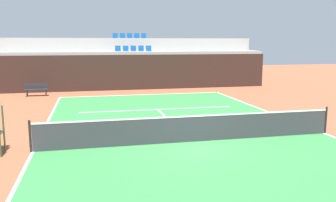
# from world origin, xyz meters

# --- Properties ---
(ground_plane) EXTENTS (80.00, 80.00, 0.00)m
(ground_plane) POSITION_xyz_m (0.00, 0.00, 0.00)
(ground_plane) COLOR brown
(court_surface) EXTENTS (11.00, 24.00, 0.01)m
(court_surface) POSITION_xyz_m (0.00, 0.00, 0.01)
(court_surface) COLOR #2D7238
(court_surface) RESTS_ON ground_plane
(baseline_far) EXTENTS (11.00, 0.10, 0.00)m
(baseline_far) POSITION_xyz_m (0.00, 11.95, 0.01)
(baseline_far) COLOR white
(baseline_far) RESTS_ON court_surface
(sideline_left) EXTENTS (0.10, 24.00, 0.00)m
(sideline_left) POSITION_xyz_m (-5.45, 0.00, 0.01)
(sideline_left) COLOR white
(sideline_left) RESTS_ON court_surface
(sideline_right) EXTENTS (0.10, 24.00, 0.00)m
(sideline_right) POSITION_xyz_m (5.45, 0.00, 0.01)
(sideline_right) COLOR white
(sideline_right) RESTS_ON court_surface
(service_line_far) EXTENTS (8.26, 0.10, 0.00)m
(service_line_far) POSITION_xyz_m (0.00, 6.40, 0.01)
(service_line_far) COLOR white
(service_line_far) RESTS_ON court_surface
(centre_service_line) EXTENTS (0.10, 6.40, 0.00)m
(centre_service_line) POSITION_xyz_m (0.00, 3.20, 0.01)
(centre_service_line) COLOR white
(centre_service_line) RESTS_ON court_surface
(back_wall) EXTENTS (20.90, 0.30, 2.65)m
(back_wall) POSITION_xyz_m (0.00, 14.86, 1.33)
(back_wall) COLOR black
(back_wall) RESTS_ON ground_plane
(stands_tier_lower) EXTENTS (20.90, 2.40, 2.89)m
(stands_tier_lower) POSITION_xyz_m (0.00, 16.21, 1.45)
(stands_tier_lower) COLOR #9E9E99
(stands_tier_lower) RESTS_ON ground_plane
(stands_tier_upper) EXTENTS (20.90, 2.40, 3.93)m
(stands_tier_upper) POSITION_xyz_m (0.00, 18.61, 1.97)
(stands_tier_upper) COLOR #9E9E99
(stands_tier_upper) RESTS_ON ground_plane
(seating_row_lower) EXTENTS (2.90, 0.44, 0.44)m
(seating_row_lower) POSITION_xyz_m (0.00, 16.30, 3.02)
(seating_row_lower) COLOR #145193
(seating_row_lower) RESTS_ON stands_tier_lower
(seating_row_upper) EXTENTS (2.90, 0.44, 0.44)m
(seating_row_upper) POSITION_xyz_m (0.00, 18.70, 4.05)
(seating_row_upper) COLOR #145193
(seating_row_upper) RESTS_ON stands_tier_upper
(tennis_net) EXTENTS (11.08, 0.08, 1.07)m
(tennis_net) POSITION_xyz_m (0.00, 0.00, 0.51)
(tennis_net) COLOR black
(tennis_net) RESTS_ON court_surface
(player_bench) EXTENTS (1.50, 0.40, 0.85)m
(player_bench) POSITION_xyz_m (-7.03, 13.05, 0.51)
(player_bench) COLOR #232328
(player_bench) RESTS_ON ground_plane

